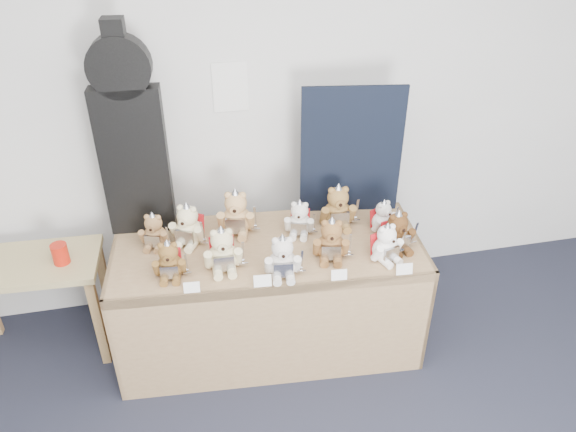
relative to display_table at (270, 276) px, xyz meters
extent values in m
plane|color=silver|center=(-0.04, 0.68, 0.76)|extent=(6.00, 0.00, 6.00)
cube|color=white|center=(-0.09, 0.67, 0.91)|extent=(0.21, 0.00, 0.30)
cube|color=brown|center=(0.01, 0.07, 0.13)|extent=(1.85, 0.89, 0.06)
cube|color=brown|center=(-0.02, -0.29, -0.21)|extent=(1.79, 0.17, 0.75)
cube|color=brown|center=(-0.88, 0.15, -0.21)|extent=(0.08, 0.75, 0.75)
cube|color=brown|center=(0.89, 0.00, -0.21)|extent=(0.08, 0.75, 0.75)
cube|color=tan|center=(-1.37, 0.31, 0.07)|extent=(0.83, 0.49, 0.04)
cube|color=#8C603C|center=(-1.02, 0.11, -0.27)|extent=(0.05, 0.05, 0.63)
cube|color=#8C603C|center=(-1.00, 0.48, -0.27)|extent=(0.05, 0.05, 0.63)
cube|color=black|center=(-0.68, 0.42, 0.60)|extent=(0.38, 0.15, 0.88)
cylinder|color=black|center=(-0.68, 0.42, 1.15)|extent=(0.34, 0.14, 0.33)
cube|color=black|center=(-0.68, 0.42, 1.29)|extent=(0.12, 0.11, 0.22)
cube|color=black|center=(0.58, 0.36, 0.57)|extent=(0.61, 0.12, 0.82)
cylinder|color=red|center=(-1.16, 0.27, 0.15)|extent=(0.09, 0.09, 0.12)
ellipsoid|color=brown|center=(-0.55, -0.08, 0.22)|extent=(0.16, 0.14, 0.14)
sphere|color=brown|center=(-0.55, -0.08, 0.32)|extent=(0.11, 0.11, 0.11)
cylinder|color=brown|center=(-0.56, -0.13, 0.31)|extent=(0.05, 0.03, 0.04)
sphere|color=black|center=(-0.56, -0.14, 0.31)|extent=(0.02, 0.02, 0.02)
sphere|color=brown|center=(-0.58, -0.08, 0.36)|extent=(0.03, 0.03, 0.03)
sphere|color=brown|center=(-0.52, -0.09, 0.36)|extent=(0.03, 0.03, 0.03)
cylinder|color=brown|center=(-0.62, -0.09, 0.23)|extent=(0.05, 0.08, 0.11)
cylinder|color=brown|center=(-0.48, -0.11, 0.23)|extent=(0.05, 0.08, 0.11)
cylinder|color=brown|center=(-0.59, -0.13, 0.18)|extent=(0.05, 0.10, 0.04)
cylinder|color=brown|center=(-0.52, -0.14, 0.18)|extent=(0.05, 0.10, 0.04)
cube|color=silver|center=(-0.56, -0.14, 0.22)|extent=(0.09, 0.03, 0.08)
cone|color=silver|center=(-0.55, -0.08, 0.36)|extent=(0.09, 0.09, 0.07)
cube|color=silver|center=(-0.46, -0.12, 0.25)|extent=(0.02, 0.04, 0.15)
cube|color=silver|center=(-0.46, -0.12, 0.19)|extent=(0.04, 0.01, 0.01)
cube|color=red|center=(-0.54, -0.03, 0.23)|extent=(0.12, 0.04, 0.13)
ellipsoid|color=beige|center=(-0.27, -0.07, 0.23)|extent=(0.17, 0.15, 0.17)
sphere|color=beige|center=(-0.27, -0.07, 0.34)|extent=(0.12, 0.12, 0.12)
cylinder|color=beige|center=(-0.27, -0.13, 0.33)|extent=(0.05, 0.03, 0.05)
sphere|color=black|center=(-0.27, -0.14, 0.33)|extent=(0.02, 0.02, 0.02)
sphere|color=beige|center=(-0.31, -0.07, 0.39)|extent=(0.04, 0.04, 0.04)
sphere|color=beige|center=(-0.23, -0.08, 0.39)|extent=(0.04, 0.04, 0.04)
cylinder|color=beige|center=(-0.35, -0.09, 0.24)|extent=(0.05, 0.09, 0.13)
cylinder|color=beige|center=(-0.19, -0.10, 0.24)|extent=(0.05, 0.09, 0.13)
cylinder|color=beige|center=(-0.31, -0.13, 0.18)|extent=(0.05, 0.11, 0.05)
cylinder|color=beige|center=(-0.23, -0.13, 0.18)|extent=(0.05, 0.11, 0.05)
cube|color=silver|center=(-0.27, -0.14, 0.24)|extent=(0.11, 0.02, 0.09)
cone|color=silver|center=(-0.27, -0.07, 0.40)|extent=(0.10, 0.10, 0.08)
cube|color=silver|center=(-0.16, -0.11, 0.27)|extent=(0.01, 0.04, 0.18)
cube|color=silver|center=(-0.16, -0.11, 0.20)|extent=(0.05, 0.01, 0.01)
cube|color=red|center=(-0.27, -0.01, 0.24)|extent=(0.14, 0.03, 0.15)
ellipsoid|color=silver|center=(0.04, -0.19, 0.23)|extent=(0.17, 0.15, 0.16)
sphere|color=silver|center=(0.04, -0.19, 0.33)|extent=(0.12, 0.12, 0.12)
cylinder|color=silver|center=(0.03, -0.24, 0.32)|extent=(0.05, 0.03, 0.05)
sphere|color=black|center=(0.03, -0.26, 0.32)|extent=(0.02, 0.02, 0.02)
sphere|color=silver|center=(0.00, -0.19, 0.38)|extent=(0.04, 0.04, 0.04)
sphere|color=silver|center=(0.07, -0.20, 0.38)|extent=(0.04, 0.04, 0.04)
cylinder|color=silver|center=(-0.04, -0.21, 0.24)|extent=(0.05, 0.09, 0.12)
cylinder|color=silver|center=(0.11, -0.22, 0.24)|extent=(0.05, 0.09, 0.12)
cylinder|color=silver|center=(-0.01, -0.25, 0.18)|extent=(0.06, 0.11, 0.05)
cylinder|color=silver|center=(0.06, -0.25, 0.18)|extent=(0.06, 0.11, 0.05)
cube|color=silver|center=(0.03, -0.26, 0.23)|extent=(0.10, 0.03, 0.09)
cone|color=silver|center=(0.04, -0.19, 0.38)|extent=(0.10, 0.10, 0.08)
cube|color=silver|center=(0.13, -0.24, 0.26)|extent=(0.02, 0.04, 0.17)
cube|color=silver|center=(0.13, -0.24, 0.20)|extent=(0.05, 0.01, 0.01)
ellipsoid|color=brown|center=(0.33, -0.10, 0.23)|extent=(0.19, 0.17, 0.16)
sphere|color=brown|center=(0.33, -0.10, 0.34)|extent=(0.12, 0.12, 0.12)
cylinder|color=brown|center=(0.32, -0.15, 0.33)|extent=(0.06, 0.04, 0.05)
sphere|color=black|center=(0.31, -0.17, 0.33)|extent=(0.02, 0.02, 0.02)
sphere|color=brown|center=(0.29, -0.09, 0.38)|extent=(0.04, 0.04, 0.04)
sphere|color=brown|center=(0.37, -0.11, 0.38)|extent=(0.04, 0.04, 0.04)
cylinder|color=brown|center=(0.25, -0.10, 0.24)|extent=(0.07, 0.10, 0.12)
cylinder|color=brown|center=(0.40, -0.14, 0.24)|extent=(0.07, 0.10, 0.12)
cylinder|color=brown|center=(0.28, -0.15, 0.18)|extent=(0.07, 0.11, 0.05)
cylinder|color=brown|center=(0.35, -0.17, 0.18)|extent=(0.07, 0.11, 0.05)
cube|color=silver|center=(0.32, -0.16, 0.23)|extent=(0.11, 0.04, 0.09)
cone|color=silver|center=(0.33, -0.10, 0.39)|extent=(0.10, 0.10, 0.08)
cube|color=silver|center=(0.42, -0.16, 0.26)|extent=(0.02, 0.04, 0.17)
cube|color=silver|center=(0.42, -0.16, 0.20)|extent=(0.05, 0.02, 0.01)
ellipsoid|color=white|center=(0.62, -0.18, 0.22)|extent=(0.18, 0.16, 0.15)
sphere|color=white|center=(0.62, -0.18, 0.32)|extent=(0.11, 0.11, 0.11)
cylinder|color=white|center=(0.63, -0.22, 0.31)|extent=(0.05, 0.04, 0.05)
sphere|color=black|center=(0.64, -0.24, 0.31)|extent=(0.02, 0.02, 0.02)
sphere|color=white|center=(0.59, -0.19, 0.36)|extent=(0.03, 0.03, 0.03)
sphere|color=white|center=(0.65, -0.17, 0.36)|extent=(0.03, 0.03, 0.03)
cylinder|color=white|center=(0.56, -0.22, 0.23)|extent=(0.06, 0.09, 0.11)
cylinder|color=white|center=(0.69, -0.18, 0.23)|extent=(0.06, 0.09, 0.11)
cylinder|color=white|center=(0.60, -0.24, 0.18)|extent=(0.07, 0.10, 0.04)
cylinder|color=white|center=(0.67, -0.22, 0.18)|extent=(0.07, 0.10, 0.04)
cube|color=silver|center=(0.64, -0.24, 0.23)|extent=(0.10, 0.04, 0.08)
cone|color=silver|center=(0.62, -0.18, 0.37)|extent=(0.09, 0.09, 0.07)
cube|color=silver|center=(0.72, -0.18, 0.25)|extent=(0.02, 0.04, 0.15)
cube|color=silver|center=(0.72, -0.18, 0.19)|extent=(0.04, 0.02, 0.01)
cube|color=red|center=(0.60, -0.13, 0.23)|extent=(0.12, 0.06, 0.13)
ellipsoid|color=#4F321B|center=(0.71, -0.10, 0.23)|extent=(0.18, 0.16, 0.16)
sphere|color=#4F321B|center=(0.71, -0.10, 0.33)|extent=(0.12, 0.12, 0.12)
cylinder|color=#4F321B|center=(0.72, -0.15, 0.32)|extent=(0.05, 0.03, 0.05)
sphere|color=black|center=(0.73, -0.17, 0.32)|extent=(0.02, 0.02, 0.02)
sphere|color=#4F321B|center=(0.68, -0.11, 0.38)|extent=(0.04, 0.04, 0.04)
sphere|color=#4F321B|center=(0.75, -0.10, 0.38)|extent=(0.04, 0.04, 0.04)
cylinder|color=#4F321B|center=(0.64, -0.13, 0.24)|extent=(0.06, 0.09, 0.12)
cylinder|color=#4F321B|center=(0.79, -0.11, 0.24)|extent=(0.06, 0.09, 0.12)
cylinder|color=#4F321B|center=(0.69, -0.16, 0.18)|extent=(0.06, 0.11, 0.05)
cylinder|color=#4F321B|center=(0.76, -0.15, 0.18)|extent=(0.06, 0.11, 0.05)
cube|color=silver|center=(0.73, -0.16, 0.23)|extent=(0.10, 0.03, 0.09)
cone|color=silver|center=(0.71, -0.10, 0.38)|extent=(0.10, 0.10, 0.08)
cube|color=silver|center=(0.82, -0.12, 0.26)|extent=(0.02, 0.04, 0.17)
cube|color=silver|center=(0.82, -0.12, 0.20)|extent=(0.05, 0.01, 0.01)
cube|color=red|center=(0.70, -0.04, 0.24)|extent=(0.13, 0.05, 0.14)
ellipsoid|color=beige|center=(-0.43, 0.21, 0.23)|extent=(0.21, 0.20, 0.17)
sphere|color=beige|center=(-0.43, 0.21, 0.34)|extent=(0.12, 0.12, 0.12)
cylinder|color=beige|center=(-0.45, 0.16, 0.33)|extent=(0.06, 0.05, 0.05)
sphere|color=black|center=(-0.46, 0.15, 0.33)|extent=(0.02, 0.02, 0.02)
sphere|color=beige|center=(-0.47, 0.23, 0.39)|extent=(0.04, 0.04, 0.04)
sphere|color=beige|center=(-0.40, 0.19, 0.39)|extent=(0.04, 0.04, 0.04)
cylinder|color=beige|center=(-0.51, 0.23, 0.24)|extent=(0.08, 0.10, 0.13)
cylinder|color=beige|center=(-0.37, 0.15, 0.24)|extent=(0.08, 0.10, 0.13)
cylinder|color=beige|center=(-0.49, 0.17, 0.18)|extent=(0.09, 0.12, 0.05)
cylinder|color=beige|center=(-0.42, 0.14, 0.18)|extent=(0.09, 0.12, 0.05)
cube|color=silver|center=(-0.46, 0.15, 0.24)|extent=(0.10, 0.07, 0.09)
cone|color=silver|center=(-0.43, 0.21, 0.39)|extent=(0.10, 0.10, 0.08)
cube|color=silver|center=(-0.35, 0.13, 0.26)|extent=(0.03, 0.04, 0.17)
cube|color=silver|center=(-0.35, 0.13, 0.20)|extent=(0.05, 0.03, 0.01)
cube|color=red|center=(-0.40, 0.26, 0.24)|extent=(0.13, 0.09, 0.15)
ellipsoid|color=tan|center=(-0.15, 0.27, 0.24)|extent=(0.21, 0.19, 0.18)
sphere|color=tan|center=(-0.15, 0.27, 0.36)|extent=(0.13, 0.13, 0.13)
cylinder|color=tan|center=(-0.16, 0.21, 0.35)|extent=(0.06, 0.04, 0.06)
sphere|color=black|center=(-0.16, 0.19, 0.35)|extent=(0.02, 0.02, 0.02)
sphere|color=tan|center=(-0.19, 0.28, 0.41)|extent=(0.04, 0.04, 0.04)
sphere|color=tan|center=(-0.10, 0.26, 0.41)|extent=(0.04, 0.04, 0.04)
cylinder|color=tan|center=(-0.23, 0.26, 0.25)|extent=(0.07, 0.11, 0.14)
cylinder|color=tan|center=(-0.07, 0.22, 0.25)|extent=(0.07, 0.11, 0.14)
cylinder|color=tan|center=(-0.20, 0.21, 0.19)|extent=(0.08, 0.13, 0.05)
cylinder|color=tan|center=(-0.12, 0.20, 0.19)|extent=(0.08, 0.13, 0.05)
cube|color=silver|center=(-0.16, 0.20, 0.24)|extent=(0.12, 0.05, 0.10)
cone|color=silver|center=(-0.15, 0.27, 0.41)|extent=(0.11, 0.11, 0.09)
cube|color=silver|center=(-0.04, 0.21, 0.27)|extent=(0.02, 0.05, 0.19)
cube|color=silver|center=(-0.04, 0.21, 0.20)|extent=(0.05, 0.02, 0.01)
ellipsoid|color=silver|center=(0.21, 0.17, 0.22)|extent=(0.17, 0.16, 0.14)
sphere|color=silver|center=(0.21, 0.17, 0.32)|extent=(0.10, 0.10, 0.10)
cylinder|color=silver|center=(0.20, 0.13, 0.31)|extent=(0.05, 0.04, 0.04)
sphere|color=black|center=(0.20, 0.11, 0.31)|extent=(0.02, 0.02, 0.02)
sphere|color=silver|center=(0.18, 0.18, 0.36)|extent=(0.03, 0.03, 0.03)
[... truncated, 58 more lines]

